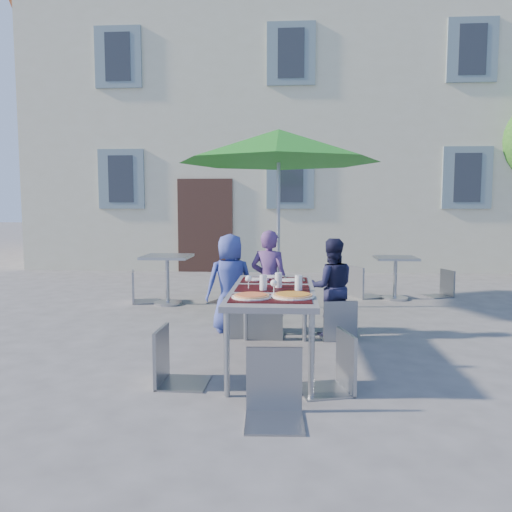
# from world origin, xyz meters

# --- Properties ---
(ground) EXTENTS (90.00, 90.00, 0.00)m
(ground) POSITION_xyz_m (0.00, 0.00, 0.00)
(ground) COLOR #4E4E50
(ground) RESTS_ON ground
(building) EXTENTS (13.60, 8.20, 11.10)m
(building) POSITION_xyz_m (-0.00, 11.50, 4.85)
(building) COLOR beige
(building) RESTS_ON ground
(dining_table) EXTENTS (0.80, 1.85, 0.76)m
(dining_table) POSITION_xyz_m (-0.17, 0.55, 0.70)
(dining_table) COLOR #4D4D52
(dining_table) RESTS_ON ground
(pizza_near_left) EXTENTS (0.35, 0.35, 0.03)m
(pizza_near_left) POSITION_xyz_m (-0.34, 0.03, 0.77)
(pizza_near_left) COLOR white
(pizza_near_left) RESTS_ON dining_table
(pizza_near_right) EXTENTS (0.38, 0.38, 0.03)m
(pizza_near_right) POSITION_xyz_m (0.02, 0.08, 0.77)
(pizza_near_right) COLOR white
(pizza_near_right) RESTS_ON dining_table
(glassware) EXTENTS (0.55, 0.41, 0.15)m
(glassware) POSITION_xyz_m (-0.14, 0.46, 0.83)
(glassware) COLOR silver
(glassware) RESTS_ON dining_table
(place_settings) EXTENTS (0.64, 0.46, 0.01)m
(place_settings) POSITION_xyz_m (-0.19, 1.15, 0.76)
(place_settings) COLOR white
(place_settings) RESTS_ON dining_table
(child_0) EXTENTS (0.69, 0.57, 1.21)m
(child_0) POSITION_xyz_m (-0.74, 1.82, 0.61)
(child_0) COLOR #354494
(child_0) RESTS_ON ground
(child_1) EXTENTS (0.53, 0.42, 1.27)m
(child_1) POSITION_xyz_m (-0.25, 1.75, 0.63)
(child_1) COLOR #503268
(child_1) RESTS_ON ground
(child_2) EXTENTS (0.59, 0.38, 1.17)m
(child_2) POSITION_xyz_m (0.49, 1.68, 0.58)
(child_2) COLOR #181936
(child_2) RESTS_ON ground
(chair_0) EXTENTS (0.48, 0.49, 0.95)m
(chair_0) POSITION_xyz_m (-0.58, 1.56, 0.56)
(chair_0) COLOR gray
(chair_0) RESTS_ON ground
(chair_1) EXTENTS (0.43, 0.44, 0.96)m
(chair_1) POSITION_xyz_m (-0.29, 1.52, 0.56)
(chair_1) COLOR gray
(chair_1) RESTS_ON ground
(chair_2) EXTENTS (0.46, 0.46, 0.89)m
(chair_2) POSITION_xyz_m (0.56, 1.52, 0.52)
(chair_2) COLOR gray
(chair_2) RESTS_ON ground
(chair_3) EXTENTS (0.43, 0.43, 0.94)m
(chair_3) POSITION_xyz_m (-1.02, -0.06, 0.55)
(chair_3) COLOR gray
(chair_3) RESTS_ON ground
(chair_4) EXTENTS (0.51, 0.51, 0.94)m
(chair_4) POSITION_xyz_m (0.37, -0.12, 0.55)
(chair_4) COLOR #90959B
(chair_4) RESTS_ON ground
(chair_5) EXTENTS (0.44, 0.44, 0.95)m
(chair_5) POSITION_xyz_m (-0.12, -0.70, 0.55)
(chair_5) COLOR gray
(chair_5) RESTS_ON ground
(patio_umbrella) EXTENTS (3.03, 3.03, 2.69)m
(patio_umbrella) POSITION_xyz_m (-0.18, 3.33, 2.43)
(patio_umbrella) COLOR #B5B8BD
(patio_umbrella) RESTS_ON ground
(cafe_table_0) EXTENTS (0.73, 0.73, 0.78)m
(cafe_table_0) POSITION_xyz_m (-1.93, 3.46, 0.55)
(cafe_table_0) COLOR #B5B8BD
(cafe_table_0) RESTS_ON ground
(bg_chair_l_0) EXTENTS (0.54, 0.53, 0.97)m
(bg_chair_l_0) POSITION_xyz_m (-2.43, 3.61, 0.57)
(bg_chair_l_0) COLOR gray
(bg_chair_l_0) RESTS_ON ground
(bg_chair_r_0) EXTENTS (0.59, 0.58, 1.02)m
(bg_chair_r_0) POSITION_xyz_m (-0.94, 3.64, 0.60)
(bg_chair_r_0) COLOR gray
(bg_chair_r_0) RESTS_ON ground
(cafe_table_1) EXTENTS (0.67, 0.67, 0.71)m
(cafe_table_1) POSITION_xyz_m (1.75, 4.15, 0.47)
(cafe_table_1) COLOR #B5B8BD
(cafe_table_1) RESTS_ON ground
(bg_chair_l_1) EXTENTS (0.60, 0.59, 1.01)m
(bg_chair_l_1) POSITION_xyz_m (1.23, 4.31, 0.60)
(bg_chair_l_1) COLOR #91949C
(bg_chair_l_1) RESTS_ON ground
(bg_chair_r_1) EXTENTS (0.49, 0.49, 0.87)m
(bg_chair_r_1) POSITION_xyz_m (2.64, 4.49, 0.51)
(bg_chair_r_1) COLOR gray
(bg_chair_r_1) RESTS_ON ground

